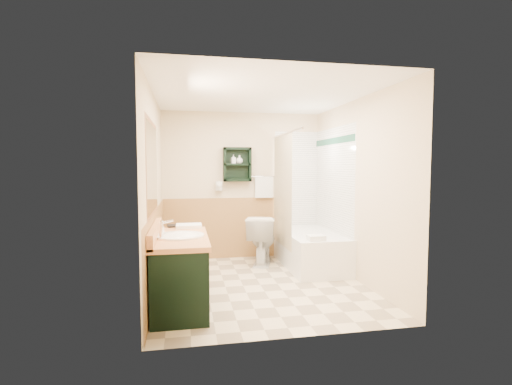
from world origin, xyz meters
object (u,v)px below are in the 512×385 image
object	(u,v)px
wall_shelf	(237,164)
hair_dryer	(219,186)
vanity	(180,272)
bathtub	(311,249)
soap_bottle_b	(239,160)
vanity_book	(167,219)
soap_bottle_a	(233,161)
toilet	(262,240)

from	to	relation	value
wall_shelf	hair_dryer	size ratio (longest dim) A/B	2.29
vanity	bathtub	world-z (taller)	vanity
wall_shelf	vanity	xyz separation A→B (m)	(-0.89, -1.97, -1.16)
soap_bottle_b	vanity_book	bearing A→B (deg)	-130.12
vanity	soap_bottle_a	size ratio (longest dim) A/B	8.41
bathtub	vanity_book	xyz separation A→B (m)	(-2.08, -0.62, 0.61)
wall_shelf	hair_dryer	distance (m)	0.46
vanity	bathtub	xyz separation A→B (m)	(1.92, 1.29, -0.12)
toilet	soap_bottle_b	distance (m)	1.33
soap_bottle_a	soap_bottle_b	world-z (taller)	soap_bottle_b
vanity_book	soap_bottle_a	distance (m)	1.79
bathtub	soap_bottle_a	world-z (taller)	soap_bottle_a
vanity	soap_bottle_a	distance (m)	2.46
vanity	toilet	size ratio (longest dim) A/B	1.58
wall_shelf	toilet	bearing A→B (deg)	-47.24
bathtub	toilet	bearing A→B (deg)	154.72
vanity_book	bathtub	bearing A→B (deg)	10.33
toilet	vanity_book	xyz separation A→B (m)	(-1.39, -0.94, 0.50)
vanity	soap_bottle_a	xyz separation A→B (m)	(0.83, 1.97, 1.21)
hair_dryer	soap_bottle_a	xyz separation A→B (m)	(0.24, -0.03, 0.40)
hair_dryer	toilet	bearing A→B (deg)	-31.34
toilet	soap_bottle_b	world-z (taller)	soap_bottle_b
vanity_book	soap_bottle_a	world-z (taller)	soap_bottle_a
vanity_book	soap_bottle_a	bearing A→B (deg)	46.31
hair_dryer	soap_bottle_a	size ratio (longest dim) A/B	1.67
hair_dryer	soap_bottle_a	distance (m)	0.47
wall_shelf	toilet	world-z (taller)	wall_shelf
bathtub	soap_bottle_b	bearing A→B (deg)	145.40
wall_shelf	vanity_book	bearing A→B (deg)	-129.08
bathtub	vanity	bearing A→B (deg)	-146.16
soap_bottle_a	hair_dryer	bearing A→B (deg)	172.83
toilet	wall_shelf	bearing A→B (deg)	-29.96
toilet	vanity	bearing A→B (deg)	69.99
wall_shelf	bathtub	bearing A→B (deg)	-33.85
vanity_book	soap_bottle_b	size ratio (longest dim) A/B	1.48
wall_shelf	soap_bottle_a	distance (m)	0.08
bathtub	soap_bottle_a	size ratio (longest dim) A/B	10.41
vanity	toilet	bearing A→B (deg)	52.71
hair_dryer	vanity_book	distance (m)	1.57
wall_shelf	bathtub	world-z (taller)	wall_shelf
bathtub	soap_bottle_b	xyz separation A→B (m)	(-0.99, 0.68, 1.35)
bathtub	soap_bottle_a	xyz separation A→B (m)	(-1.09, 0.68, 1.34)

